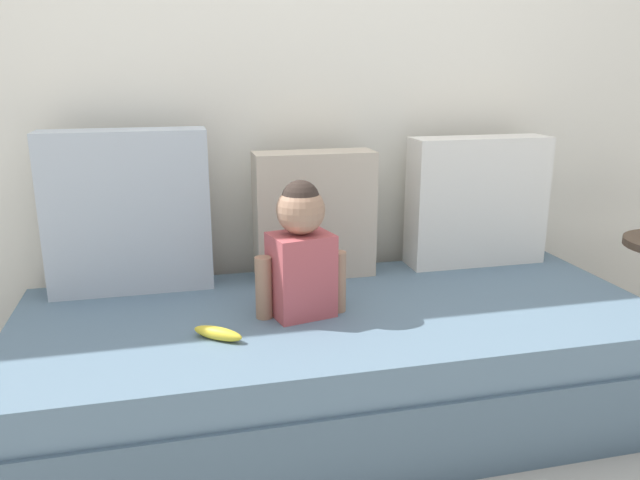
# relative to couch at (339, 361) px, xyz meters

# --- Properties ---
(ground_plane) EXTENTS (12.00, 12.00, 0.00)m
(ground_plane) POSITION_rel_couch_xyz_m (0.00, 0.00, -0.20)
(ground_plane) COLOR #B2ADA3
(back_wall) EXTENTS (5.44, 0.10, 2.47)m
(back_wall) POSITION_rel_couch_xyz_m (0.00, 0.61, 1.04)
(back_wall) COLOR silver
(back_wall) RESTS_ON ground
(couch) EXTENTS (2.24, 0.95, 0.40)m
(couch) POSITION_rel_couch_xyz_m (0.00, 0.00, 0.00)
(couch) COLOR #495F70
(couch) RESTS_ON ground
(throw_pillow_left) EXTENTS (0.58, 0.16, 0.59)m
(throw_pillow_left) POSITION_rel_couch_xyz_m (-0.70, 0.38, 0.50)
(throw_pillow_left) COLOR #B2BCC6
(throw_pillow_left) RESTS_ON couch
(throw_pillow_center) EXTENTS (0.47, 0.16, 0.49)m
(throw_pillow_center) POSITION_rel_couch_xyz_m (0.00, 0.38, 0.45)
(throw_pillow_center) COLOR #C1B29E
(throw_pillow_center) RESTS_ON couch
(throw_pillow_right) EXTENTS (0.58, 0.16, 0.53)m
(throw_pillow_right) POSITION_rel_couch_xyz_m (0.70, 0.38, 0.47)
(throw_pillow_right) COLOR silver
(throw_pillow_right) RESTS_ON couch
(toddler) EXTENTS (0.31, 0.20, 0.46)m
(toddler) POSITION_rel_couch_xyz_m (-0.14, -0.02, 0.42)
(toddler) COLOR #B24C51
(toddler) RESTS_ON couch
(banana) EXTENTS (0.16, 0.14, 0.04)m
(banana) POSITION_rel_couch_xyz_m (-0.43, -0.15, 0.22)
(banana) COLOR yellow
(banana) RESTS_ON couch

